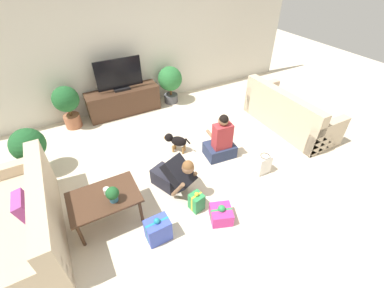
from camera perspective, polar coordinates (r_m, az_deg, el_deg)
ground_plane at (r=4.53m, az=-0.94°, el=-4.99°), size 16.00×16.00×0.00m
wall_back at (r=6.06m, az=-13.50°, el=19.80°), size 8.40×0.06×2.60m
sofa_left at (r=3.99m, az=-32.81°, el=-14.50°), size 0.84×1.96×0.86m
sofa_right at (r=5.72m, az=20.66°, el=6.23°), size 0.84×1.96×0.86m
coffee_table at (r=3.68m, az=-18.91°, el=-11.55°), size 0.91×0.62×0.46m
tv_console at (r=6.08m, az=-14.90°, el=9.17°), size 1.58×0.46×0.57m
tv at (r=5.83m, az=-15.85°, el=14.25°), size 0.98×0.20×0.68m
potted_plant_back_right at (r=6.23m, az=-4.89°, el=13.82°), size 0.56×0.56×0.89m
potted_plant_back_left at (r=5.81m, az=-26.03°, el=8.15°), size 0.52×0.52×0.91m
potted_plant_corner_left at (r=4.83m, az=-32.57°, el=-0.39°), size 0.53×0.53×0.86m
person_kneeling at (r=3.93m, az=-3.99°, el=-6.87°), size 0.57×0.80×0.75m
person_sitting at (r=4.59m, az=6.40°, el=0.42°), size 0.56×0.52×0.89m
dog at (r=4.73m, az=-3.63°, el=0.76°), size 0.39×0.38×0.36m
gift_box_a at (r=3.53m, az=-7.55°, el=-18.38°), size 0.32×0.23×0.40m
gift_box_b at (r=3.81m, az=1.00°, el=-12.67°), size 0.21×0.22×0.34m
gift_box_c at (r=3.74m, az=6.48°, el=-15.20°), size 0.38×0.39×0.28m
gift_bag_a at (r=4.47m, az=15.58°, el=-4.41°), size 0.25×0.16×0.37m
mug at (r=3.63m, az=-18.40°, el=-9.85°), size 0.12×0.08×0.09m
tabletop_plant at (r=3.47m, az=-17.26°, el=-10.56°), size 0.17×0.17×0.22m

